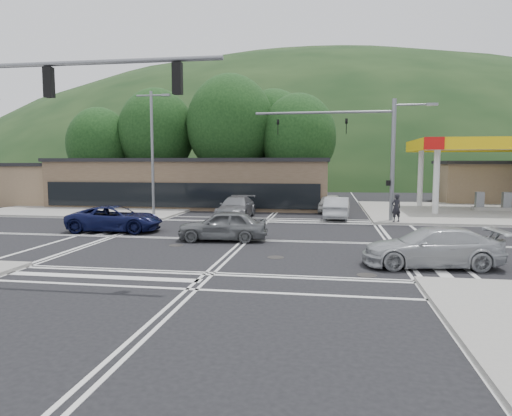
# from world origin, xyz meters

# --- Properties ---
(ground) EXTENTS (120.00, 120.00, 0.00)m
(ground) POSITION_xyz_m (0.00, 0.00, 0.00)
(ground) COLOR black
(ground) RESTS_ON ground
(sidewalk_ne) EXTENTS (16.00, 16.00, 0.15)m
(sidewalk_ne) POSITION_xyz_m (15.00, 15.00, 0.07)
(sidewalk_ne) COLOR gray
(sidewalk_ne) RESTS_ON ground
(sidewalk_nw) EXTENTS (16.00, 16.00, 0.15)m
(sidewalk_nw) POSITION_xyz_m (-15.00, 15.00, 0.07)
(sidewalk_nw) COLOR gray
(sidewalk_nw) RESTS_ON ground
(gas_station_canopy) EXTENTS (12.32, 8.34, 5.75)m
(gas_station_canopy) POSITION_xyz_m (16.99, 15.99, 5.04)
(gas_station_canopy) COLOR silver
(gas_station_canopy) RESTS_ON ground
(convenience_store) EXTENTS (10.00, 6.00, 3.80)m
(convenience_store) POSITION_xyz_m (20.00, 25.00, 1.90)
(convenience_store) COLOR #846B4F
(convenience_store) RESTS_ON ground
(commercial_row) EXTENTS (24.00, 8.00, 4.00)m
(commercial_row) POSITION_xyz_m (-8.00, 17.00, 2.00)
(commercial_row) COLOR brown
(commercial_row) RESTS_ON ground
(commercial_nw) EXTENTS (8.00, 7.00, 3.60)m
(commercial_nw) POSITION_xyz_m (-24.00, 17.00, 1.80)
(commercial_nw) COLOR #846B4F
(commercial_nw) RESTS_ON ground
(hill_north) EXTENTS (252.00, 126.00, 140.00)m
(hill_north) POSITION_xyz_m (0.00, 90.00, 0.00)
(hill_north) COLOR black
(hill_north) RESTS_ON ground
(tree_n_a) EXTENTS (8.00, 8.00, 11.75)m
(tree_n_a) POSITION_xyz_m (-14.00, 24.00, 7.14)
(tree_n_a) COLOR #382619
(tree_n_a) RESTS_ON ground
(tree_n_b) EXTENTS (9.00, 9.00, 12.98)m
(tree_n_b) POSITION_xyz_m (-6.00, 24.00, 7.79)
(tree_n_b) COLOR #382619
(tree_n_b) RESTS_ON ground
(tree_n_c) EXTENTS (7.60, 7.60, 10.87)m
(tree_n_c) POSITION_xyz_m (1.00, 24.00, 6.49)
(tree_n_c) COLOR #382619
(tree_n_c) RESTS_ON ground
(tree_n_d) EXTENTS (6.80, 6.80, 9.76)m
(tree_n_d) POSITION_xyz_m (-20.00, 23.00, 5.84)
(tree_n_d) COLOR #382619
(tree_n_d) RESTS_ON ground
(tree_n_e) EXTENTS (8.40, 8.40, 11.98)m
(tree_n_e) POSITION_xyz_m (-2.00, 28.00, 7.14)
(tree_n_e) COLOR #382619
(tree_n_e) RESTS_ON ground
(streetlight_nw) EXTENTS (2.50, 0.25, 9.00)m
(streetlight_nw) POSITION_xyz_m (-8.44, 9.00, 5.05)
(streetlight_nw) COLOR slate
(streetlight_nw) RESTS_ON ground
(signal_mast_ne) EXTENTS (11.65, 0.30, 8.00)m
(signal_mast_ne) POSITION_xyz_m (6.95, 8.20, 5.07)
(signal_mast_ne) COLOR slate
(signal_mast_ne) RESTS_ON ground
(signal_mast_sw) EXTENTS (9.14, 0.28, 8.00)m
(signal_mast_sw) POSITION_xyz_m (-6.39, -8.20, 5.12)
(signal_mast_sw) COLOR slate
(signal_mast_sw) RESTS_ON ground
(car_blue_west) EXTENTS (5.45, 2.81, 1.47)m
(car_blue_west) POSITION_xyz_m (-7.88, 1.69, 0.73)
(car_blue_west) COLOR #0D1139
(car_blue_west) RESTS_ON ground
(car_grey_center) EXTENTS (4.63, 2.21, 1.53)m
(car_grey_center) POSITION_xyz_m (-1.12, -0.30, 0.76)
(car_grey_center) COLOR slate
(car_grey_center) RESTS_ON ground
(car_silver_east) EXTENTS (5.32, 2.60, 1.49)m
(car_silver_east) POSITION_xyz_m (8.00, -4.72, 0.74)
(car_silver_east) COLOR #A8ABB0
(car_silver_east) RESTS_ON ground
(car_queue_a) EXTENTS (1.92, 4.75, 1.53)m
(car_queue_a) POSITION_xyz_m (4.71, 9.78, 0.77)
(car_queue_a) COLOR #A5A8AC
(car_queue_a) RESTS_ON ground
(car_queue_b) EXTENTS (2.16, 4.49, 1.48)m
(car_queue_b) POSITION_xyz_m (4.30, 14.00, 0.74)
(car_queue_b) COLOR beige
(car_queue_b) RESTS_ON ground
(car_northbound) EXTENTS (2.26, 5.30, 1.52)m
(car_northbound) POSITION_xyz_m (-2.34, 9.00, 0.76)
(car_northbound) COLOR slate
(car_northbound) RESTS_ON ground
(pedestrian) EXTENTS (0.78, 0.68, 1.79)m
(pedestrian) POSITION_xyz_m (8.41, 7.50, 1.05)
(pedestrian) COLOR black
(pedestrian) RESTS_ON sidewalk_ne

